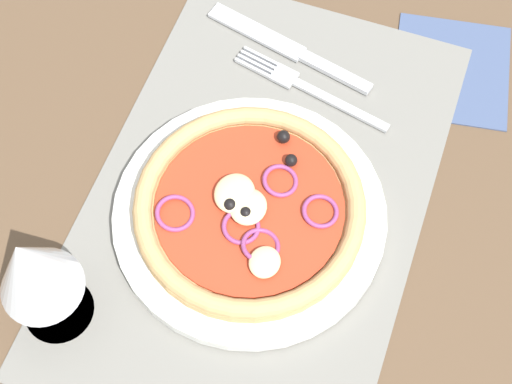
% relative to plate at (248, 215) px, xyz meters
% --- Properties ---
extents(ground_plane, '(1.90, 1.40, 0.02)m').
position_rel_plate_xyz_m(ground_plane, '(0.03, -0.00, -0.02)').
color(ground_plane, brown).
extents(placemat, '(0.50, 0.32, 0.00)m').
position_rel_plate_xyz_m(placemat, '(0.03, -0.00, -0.01)').
color(placemat, slate).
rests_on(placemat, ground_plane).
extents(plate, '(0.26, 0.26, 0.01)m').
position_rel_plate_xyz_m(plate, '(0.00, 0.00, 0.00)').
color(plate, silver).
rests_on(plate, placemat).
extents(pizza, '(0.22, 0.22, 0.03)m').
position_rel_plate_xyz_m(pizza, '(-0.00, -0.00, 0.02)').
color(pizza, tan).
rests_on(pizza, plate).
extents(fork, '(0.05, 0.18, 0.00)m').
position_rel_plate_xyz_m(fork, '(0.16, -0.00, -0.00)').
color(fork, silver).
rests_on(fork, placemat).
extents(knife, '(0.06, 0.20, 0.01)m').
position_rel_plate_xyz_m(knife, '(0.21, 0.03, -0.00)').
color(knife, silver).
rests_on(knife, placemat).
extents(wine_glass, '(0.07, 0.07, 0.15)m').
position_rel_plate_xyz_m(wine_glass, '(-0.14, 0.13, 0.09)').
color(wine_glass, silver).
rests_on(wine_glass, ground_plane).
extents(napkin, '(0.15, 0.14, 0.00)m').
position_rel_plate_xyz_m(napkin, '(0.24, -0.15, -0.01)').
color(napkin, '#425175').
rests_on(napkin, ground_plane).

